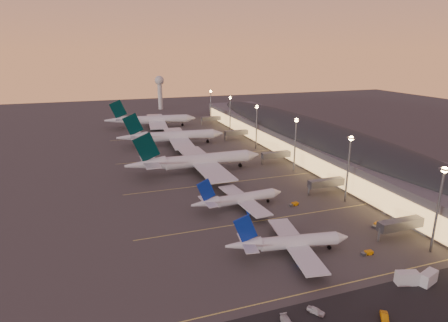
{
  "coord_description": "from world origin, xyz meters",
  "views": [
    {
      "loc": [
        -52.4,
        -111.6,
        56.15
      ],
      "look_at": [
        2.0,
        45.0,
        7.0
      ],
      "focal_mm": 30.0,
      "sensor_mm": 36.0,
      "label": 1
    }
  ],
  "objects_px": {
    "radar_tower": "(160,87)",
    "baggage_tug_b": "(377,225)",
    "airliner_narrow_south": "(288,242)",
    "baggage_tug_a": "(367,253)",
    "airliner_wide_near": "(196,161)",
    "baggage_tug_c": "(294,204)",
    "airliner_wide_mid": "(172,136)",
    "catering_truck_a": "(429,278)",
    "airliner_narrow_north": "(238,199)",
    "catering_truck_b": "(408,278)",
    "service_van_c": "(316,311)",
    "service_van_d": "(385,318)",
    "airliner_wide_far": "(151,120)"
  },
  "relations": [
    {
      "from": "airliner_narrow_south",
      "to": "catering_truck_a",
      "type": "distance_m",
      "value": 35.95
    },
    {
      "from": "airliner_narrow_south",
      "to": "radar_tower",
      "type": "height_order",
      "value": "radar_tower"
    },
    {
      "from": "airliner_narrow_north",
      "to": "airliner_wide_near",
      "type": "xyz_separation_m",
      "value": [
        -3.77,
        46.23,
        2.06
      ]
    },
    {
      "from": "service_van_c",
      "to": "baggage_tug_a",
      "type": "bearing_deg",
      "value": -2.87
    },
    {
      "from": "baggage_tug_b",
      "to": "service_van_c",
      "type": "relative_size",
      "value": 1.1
    },
    {
      "from": "airliner_narrow_north",
      "to": "baggage_tug_b",
      "type": "distance_m",
      "value": 48.23
    },
    {
      "from": "airliner_narrow_south",
      "to": "service_van_c",
      "type": "height_order",
      "value": "airliner_narrow_south"
    },
    {
      "from": "airliner_narrow_north",
      "to": "baggage_tug_a",
      "type": "xyz_separation_m",
      "value": [
        22.85,
        -43.26,
        -2.92
      ]
    },
    {
      "from": "baggage_tug_c",
      "to": "service_van_c",
      "type": "relative_size",
      "value": 0.97
    },
    {
      "from": "catering_truck_b",
      "to": "baggage_tug_a",
      "type": "bearing_deg",
      "value": 106.37
    },
    {
      "from": "baggage_tug_b",
      "to": "airliner_narrow_north",
      "type": "bearing_deg",
      "value": 118.75
    },
    {
      "from": "airliner_narrow_south",
      "to": "service_van_d",
      "type": "bearing_deg",
      "value": -70.04
    },
    {
      "from": "airliner_narrow_north",
      "to": "baggage_tug_a",
      "type": "distance_m",
      "value": 49.01
    },
    {
      "from": "baggage_tug_a",
      "to": "service_van_c",
      "type": "xyz_separation_m",
      "value": [
        -27.75,
        -16.84,
        0.22
      ]
    },
    {
      "from": "airliner_narrow_south",
      "to": "catering_truck_a",
      "type": "relative_size",
      "value": 5.83
    },
    {
      "from": "airliner_narrow_north",
      "to": "catering_truck_a",
      "type": "xyz_separation_m",
      "value": [
        27.95,
        -59.6,
        -1.84
      ]
    },
    {
      "from": "catering_truck_a",
      "to": "service_van_c",
      "type": "bearing_deg",
      "value": 162.75
    },
    {
      "from": "baggage_tug_b",
      "to": "service_van_d",
      "type": "distance_m",
      "value": 47.8
    },
    {
      "from": "airliner_wide_near",
      "to": "service_van_c",
      "type": "bearing_deg",
      "value": -91.6
    },
    {
      "from": "catering_truck_a",
      "to": "catering_truck_b",
      "type": "bearing_deg",
      "value": 145.55
    },
    {
      "from": "baggage_tug_a",
      "to": "baggage_tug_c",
      "type": "height_order",
      "value": "baggage_tug_c"
    },
    {
      "from": "radar_tower",
      "to": "service_van_c",
      "type": "xyz_separation_m",
      "value": [
        -20.11,
        -312.1,
        -21.18
      ]
    },
    {
      "from": "airliner_narrow_north",
      "to": "airliner_wide_mid",
      "type": "xyz_separation_m",
      "value": [
        -3.86,
        102.99,
        1.99
      ]
    },
    {
      "from": "radar_tower",
      "to": "baggage_tug_a",
      "type": "xyz_separation_m",
      "value": [
        7.64,
        -295.26,
        -21.4
      ]
    },
    {
      "from": "airliner_narrow_south",
      "to": "airliner_wide_near",
      "type": "height_order",
      "value": "airliner_wide_near"
    },
    {
      "from": "airliner_wide_far",
      "to": "airliner_wide_near",
      "type": "bearing_deg",
      "value": -82.47
    },
    {
      "from": "catering_truck_a",
      "to": "catering_truck_b",
      "type": "height_order",
      "value": "catering_truck_b"
    },
    {
      "from": "airliner_wide_far",
      "to": "baggage_tug_b",
      "type": "xyz_separation_m",
      "value": [
        45.25,
        -192.39,
        -5.02
      ]
    },
    {
      "from": "airliner_narrow_north",
      "to": "baggage_tug_b",
      "type": "bearing_deg",
      "value": -42.57
    },
    {
      "from": "airliner_narrow_south",
      "to": "radar_tower",
      "type": "relative_size",
      "value": 1.13
    },
    {
      "from": "airliner_wide_mid",
      "to": "airliner_wide_near",
      "type": "bearing_deg",
      "value": -85.92
    },
    {
      "from": "airliner_wide_mid",
      "to": "catering_truck_a",
      "type": "xyz_separation_m",
      "value": [
        31.81,
        -162.59,
        -3.83
      ]
    },
    {
      "from": "baggage_tug_c",
      "to": "service_van_d",
      "type": "xyz_separation_m",
      "value": [
        -12.61,
        -61.82,
        0.19
      ]
    },
    {
      "from": "airliner_wide_mid",
      "to": "catering_truck_a",
      "type": "relative_size",
      "value": 10.36
    },
    {
      "from": "airliner_wide_mid",
      "to": "service_van_c",
      "type": "distance_m",
      "value": 163.16
    },
    {
      "from": "airliner_narrow_south",
      "to": "airliner_wide_mid",
      "type": "xyz_separation_m",
      "value": [
        -5.57,
        138.09,
        1.98
      ]
    },
    {
      "from": "baggage_tug_b",
      "to": "airliner_narrow_south",
      "type": "bearing_deg",
      "value": 165.33
    },
    {
      "from": "airliner_narrow_south",
      "to": "baggage_tug_a",
      "type": "bearing_deg",
      "value": -12.15
    },
    {
      "from": "catering_truck_b",
      "to": "service_van_c",
      "type": "relative_size",
      "value": 1.57
    },
    {
      "from": "radar_tower",
      "to": "baggage_tug_b",
      "type": "bearing_deg",
      "value": -85.4
    },
    {
      "from": "baggage_tug_b",
      "to": "catering_truck_a",
      "type": "height_order",
      "value": "catering_truck_a"
    },
    {
      "from": "baggage_tug_a",
      "to": "service_van_d",
      "type": "bearing_deg",
      "value": -120.8
    },
    {
      "from": "airliner_narrow_south",
      "to": "airliner_wide_far",
      "type": "xyz_separation_m",
      "value": [
        -9.06,
        197.79,
        2.19
      ]
    },
    {
      "from": "airliner_wide_near",
      "to": "baggage_tug_a",
      "type": "bearing_deg",
      "value": -74.42
    },
    {
      "from": "baggage_tug_a",
      "to": "catering_truck_a",
      "type": "bearing_deg",
      "value": -71.16
    },
    {
      "from": "airliner_wide_near",
      "to": "catering_truck_b",
      "type": "relative_size",
      "value": 10.35
    },
    {
      "from": "airliner_wide_mid",
      "to": "service_van_d",
      "type": "xyz_separation_m",
      "value": [
        11.76,
        -169.9,
        -4.68
      ]
    },
    {
      "from": "baggage_tug_a",
      "to": "airliner_wide_far",
      "type": "bearing_deg",
      "value": 99.84
    },
    {
      "from": "airliner_narrow_south",
      "to": "baggage_tug_b",
      "type": "bearing_deg",
      "value": 17.44
    },
    {
      "from": "airliner_wide_far",
      "to": "catering_truck_a",
      "type": "distance_m",
      "value": 225.12
    }
  ]
}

